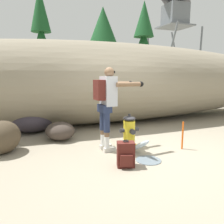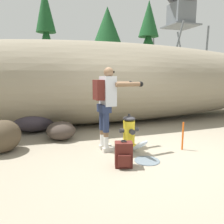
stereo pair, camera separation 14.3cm
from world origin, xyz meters
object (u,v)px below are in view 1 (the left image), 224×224
(fire_hydrant, at_px, (129,132))
(utility_worker, at_px, (108,99))
(watchtower, at_px, (175,17))
(boulder_mid, at_px, (3,137))
(boulder_small, at_px, (60,131))
(spare_backpack, at_px, (126,155))
(survey_stake, at_px, (183,135))
(boulder_large, at_px, (33,117))

(fire_hydrant, height_order, utility_worker, utility_worker)
(fire_hydrant, bearing_deg, watchtower, 51.63)
(boulder_mid, height_order, watchtower, watchtower)
(boulder_mid, bearing_deg, watchtower, 44.13)
(boulder_small, bearing_deg, fire_hydrant, -37.61)
(spare_backpack, relative_size, boulder_small, 0.64)
(fire_hydrant, bearing_deg, survey_stake, -28.13)
(watchtower, bearing_deg, boulder_large, -138.61)
(spare_backpack, bearing_deg, utility_worker, -163.22)
(boulder_mid, xyz_separation_m, survey_stake, (3.58, -1.06, -0.03))
(spare_backpack, xyz_separation_m, boulder_large, (-1.48, 3.15, 0.18))
(fire_hydrant, relative_size, boulder_small, 1.00)
(spare_backpack, height_order, boulder_large, boulder_large)
(boulder_small, distance_m, watchtower, 17.90)
(utility_worker, bearing_deg, watchtower, 44.33)
(spare_backpack, height_order, survey_stake, survey_stake)
(spare_backpack, bearing_deg, boulder_mid, -109.04)
(survey_stake, bearing_deg, boulder_large, 137.73)
(spare_backpack, distance_m, boulder_small, 2.20)
(boulder_large, bearing_deg, boulder_small, -61.31)
(boulder_mid, bearing_deg, survey_stake, -16.42)
(boulder_mid, relative_size, survey_stake, 1.33)
(survey_stake, bearing_deg, boulder_mid, 163.58)
(boulder_mid, bearing_deg, spare_backpack, -35.57)
(utility_worker, xyz_separation_m, boulder_large, (-1.48, 2.23, -0.70))
(spare_backpack, bearing_deg, watchtower, 158.80)
(boulder_mid, bearing_deg, fire_hydrant, -11.37)
(utility_worker, bearing_deg, boulder_small, 121.81)
(watchtower, bearing_deg, survey_stake, -124.46)
(fire_hydrant, xyz_separation_m, watchtower, (10.31, 13.02, 6.28))
(spare_backpack, xyz_separation_m, watchtower, (10.82, 13.98, 6.40))
(spare_backpack, height_order, boulder_mid, boulder_mid)
(utility_worker, bearing_deg, boulder_large, 117.43)
(watchtower, bearing_deg, utility_worker, -129.62)
(boulder_large, distance_m, boulder_small, 1.30)
(utility_worker, relative_size, watchtower, 0.20)
(fire_hydrant, distance_m, boulder_large, 2.95)
(fire_hydrant, bearing_deg, boulder_small, 142.39)
(utility_worker, height_order, boulder_small, utility_worker)
(survey_stake, bearing_deg, boulder_small, 146.16)
(utility_worker, bearing_deg, boulder_mid, 158.58)
(boulder_large, distance_m, boulder_mid, 1.77)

